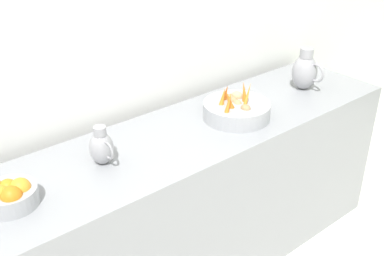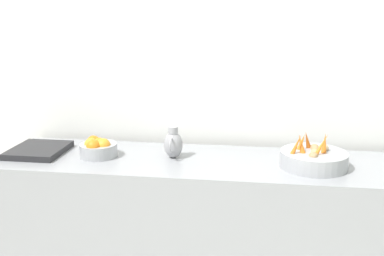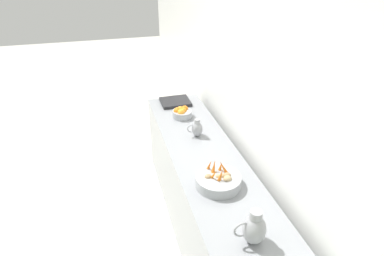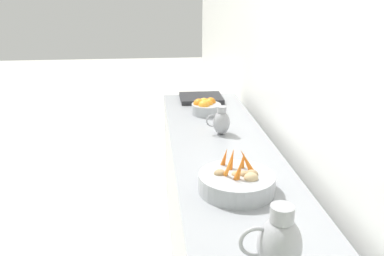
% 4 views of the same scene
% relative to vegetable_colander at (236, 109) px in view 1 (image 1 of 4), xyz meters
% --- Properties ---
extents(prep_counter, '(0.62, 2.75, 0.91)m').
position_rel_vegetable_colander_xyz_m(prep_counter, '(-0.03, -0.40, -0.50)').
color(prep_counter, gray).
rests_on(prep_counter, ground_plane).
extents(vegetable_colander, '(0.36, 0.36, 0.20)m').
position_rel_vegetable_colander_xyz_m(vegetable_colander, '(0.00, 0.00, 0.00)').
color(vegetable_colander, '#9EA0A5').
rests_on(vegetable_colander, prep_counter).
extents(orange_bowl, '(0.22, 0.22, 0.11)m').
position_rel_vegetable_colander_xyz_m(orange_bowl, '(-0.01, -1.21, 0.00)').
color(orange_bowl, '#9EA0A5').
rests_on(orange_bowl, prep_counter).
extents(metal_pitcher_tall, '(0.21, 0.15, 0.25)m').
position_rel_vegetable_colander_xyz_m(metal_pitcher_tall, '(-0.02, 0.59, 0.07)').
color(metal_pitcher_tall, '#939399').
rests_on(metal_pitcher_tall, prep_counter).
extents(metal_pitcher_short, '(0.15, 0.11, 0.18)m').
position_rel_vegetable_colander_xyz_m(metal_pitcher_short, '(-0.06, -0.78, 0.03)').
color(metal_pitcher_short, '#939399').
rests_on(metal_pitcher_short, prep_counter).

